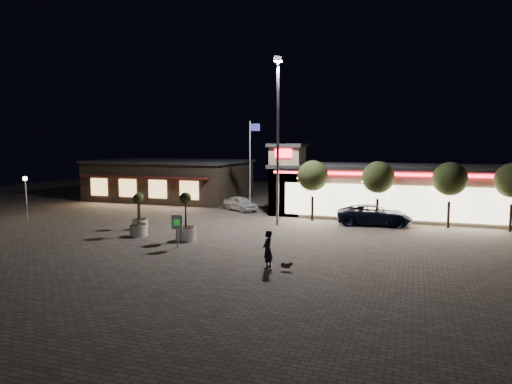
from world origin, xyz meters
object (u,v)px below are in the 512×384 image
(white_sedan, at_px, (241,204))
(planter_left, at_px, (140,218))
(planter_mid, at_px, (138,223))
(valet_sign, at_px, (177,225))
(pedestrian, at_px, (268,249))
(pickup_truck, at_px, (374,215))

(white_sedan, bearing_deg, planter_left, -163.76)
(planter_mid, bearing_deg, valet_sign, -29.08)
(planter_left, xyz_separation_m, valet_sign, (5.42, -4.36, 0.55))
(white_sedan, relative_size, planter_mid, 1.40)
(pedestrian, bearing_deg, valet_sign, -103.51)
(pedestrian, bearing_deg, planter_mid, -107.12)
(pedestrian, height_order, planter_left, planter_left)
(planter_mid, distance_m, valet_sign, 4.81)
(pickup_truck, distance_m, planter_left, 17.24)
(planter_left, bearing_deg, white_sedan, 72.24)
(white_sedan, bearing_deg, valet_sign, -138.74)
(white_sedan, xyz_separation_m, pedestrian, (8.22, -17.56, 0.26))
(pickup_truck, xyz_separation_m, pedestrian, (-3.87, -14.10, 0.17))
(planter_left, relative_size, valet_sign, 1.36)
(planter_mid, bearing_deg, planter_left, 121.29)
(planter_mid, xyz_separation_m, valet_sign, (4.18, -2.32, 0.50))
(pickup_truck, xyz_separation_m, valet_sign, (-10.15, -11.76, 0.61))
(planter_left, bearing_deg, planter_mid, -58.71)
(planter_left, distance_m, valet_sign, 6.97)
(pedestrian, distance_m, valet_sign, 6.72)
(pickup_truck, bearing_deg, valet_sign, 132.55)
(pickup_truck, distance_m, white_sedan, 12.58)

